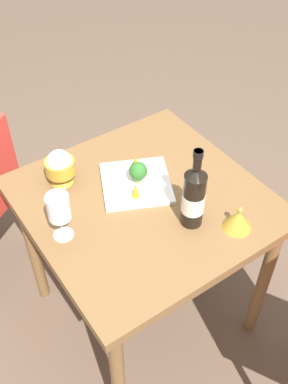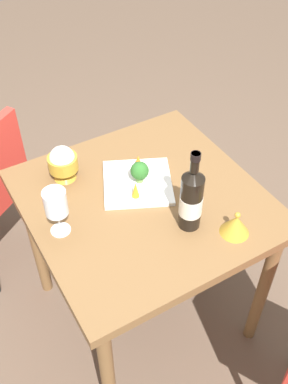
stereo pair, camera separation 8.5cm
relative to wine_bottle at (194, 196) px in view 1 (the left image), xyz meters
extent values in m
plane|color=brown|center=(-0.19, -0.07, -0.87)|extent=(8.00, 8.00, 0.00)
cube|color=brown|center=(-0.19, -0.07, -0.14)|extent=(0.82, 0.82, 0.04)
cylinder|color=brown|center=(-0.54, -0.42, -0.52)|extent=(0.05, 0.05, 0.71)
cylinder|color=brown|center=(0.16, -0.42, -0.52)|extent=(0.05, 0.05, 0.71)
cylinder|color=brown|center=(-0.54, 0.28, -0.52)|extent=(0.05, 0.05, 0.71)
cylinder|color=brown|center=(0.16, 0.28, -0.52)|extent=(0.05, 0.05, 0.71)
cylinder|color=black|center=(-0.83, -0.36, -0.66)|extent=(0.03, 0.03, 0.43)
cylinder|color=black|center=(0.00, 0.00, -0.02)|extent=(0.08, 0.08, 0.21)
cone|color=black|center=(0.00, 0.00, 0.10)|extent=(0.08, 0.08, 0.03)
cylinder|color=black|center=(0.00, 0.00, 0.15)|extent=(0.03, 0.03, 0.07)
cylinder|color=black|center=(0.00, 0.00, 0.18)|extent=(0.03, 0.03, 0.02)
cylinder|color=silver|center=(0.00, 0.00, -0.03)|extent=(0.08, 0.08, 0.07)
cylinder|color=white|center=(-0.19, -0.39, -0.12)|extent=(0.07, 0.07, 0.00)
cylinder|color=white|center=(-0.19, -0.39, -0.07)|extent=(0.01, 0.01, 0.08)
cylinder|color=white|center=(-0.19, -0.39, 0.01)|extent=(0.08, 0.08, 0.09)
cone|color=gold|center=(-0.43, -0.27, -0.10)|extent=(0.08, 0.08, 0.04)
cylinder|color=gold|center=(-0.43, -0.27, -0.05)|extent=(0.11, 0.11, 0.05)
sphere|color=white|center=(-0.43, -0.27, -0.03)|extent=(0.09, 0.09, 0.09)
cone|color=gold|center=(0.11, 0.11, -0.08)|extent=(0.10, 0.10, 0.07)
sphere|color=gold|center=(0.11, 0.11, -0.04)|extent=(0.02, 0.02, 0.02)
cube|color=white|center=(-0.26, -0.05, -0.11)|extent=(0.33, 0.33, 0.02)
cylinder|color=#729E4C|center=(-0.26, -0.05, -0.09)|extent=(0.03, 0.03, 0.03)
sphere|color=#2D6B28|center=(-0.26, -0.05, -0.05)|extent=(0.07, 0.07, 0.07)
cone|color=orange|center=(-0.32, -0.01, -0.08)|extent=(0.04, 0.04, 0.06)
cone|color=orange|center=(-0.19, -0.10, -0.07)|extent=(0.03, 0.03, 0.06)
camera|label=1|loc=(0.77, -0.72, 1.03)|focal=42.31mm
camera|label=2|loc=(0.81, -0.65, 1.03)|focal=42.31mm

